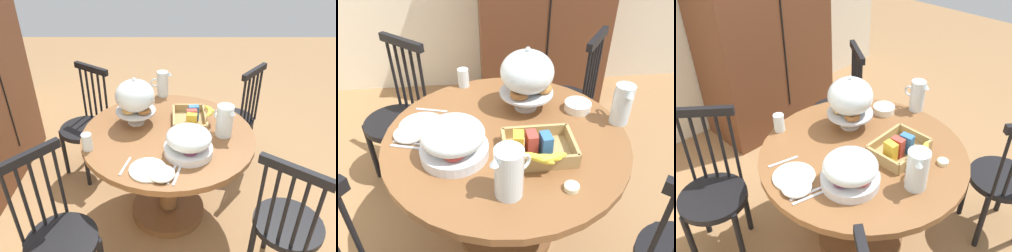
{
  "view_description": "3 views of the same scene",
  "coord_description": "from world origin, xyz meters",
  "views": [
    {
      "loc": [
        -1.73,
        -0.09,
        1.91
      ],
      "look_at": [
        0.11,
        -0.09,
        0.79
      ],
      "focal_mm": 34.37,
      "sensor_mm": 36.0,
      "label": 1
    },
    {
      "loc": [
        -0.02,
        -1.32,
        1.69
      ],
      "look_at": [
        0.11,
        -0.09,
        0.79
      ],
      "focal_mm": 34.89,
      "sensor_mm": 36.0,
      "label": 2
    },
    {
      "loc": [
        -1.13,
        -1.14,
        2.03
      ],
      "look_at": [
        0.11,
        0.06,
        0.84
      ],
      "focal_mm": 39.29,
      "sensor_mm": 36.0,
      "label": 3
    }
  ],
  "objects": [
    {
      "name": "drinking_glass",
      "position": [
        -0.09,
        0.41,
        0.8
      ],
      "size": [
        0.06,
        0.06,
        0.11
      ],
      "primitive_type": "cylinder",
      "color": "silver",
      "rests_on": "dining_table"
    },
    {
      "name": "ground_plane",
      "position": [
        0.0,
        0.0,
        0.0
      ],
      "size": [
        10.0,
        10.0,
        0.0
      ],
      "primitive_type": "plane",
      "color": "#997047"
    },
    {
      "name": "milk_pitcher",
      "position": [
        0.68,
        -0.05,
        0.83
      ],
      "size": [
        0.09,
        0.17,
        0.21
      ],
      "color": "silver",
      "rests_on": "dining_table"
    },
    {
      "name": "orange_juice_pitcher",
      "position": [
        0.08,
        -0.46,
        0.84
      ],
      "size": [
        0.17,
        0.13,
        0.22
      ],
      "color": "silver",
      "rests_on": "dining_table"
    },
    {
      "name": "windsor_chair_facing_door",
      "position": [
        -0.54,
        0.51,
        0.45
      ],
      "size": [
        0.47,
        0.47,
        0.97
      ],
      "color": "black",
      "rests_on": "ground_plane"
    },
    {
      "name": "table_knife",
      "position": [
        -0.33,
        -0.11,
        0.74
      ],
      "size": [
        0.17,
        0.06,
        0.01
      ],
      "primitive_type": "cube",
      "rotation": [
        0.0,
        0.0,
        9.15
      ],
      "color": "silver",
      "rests_on": "dining_table"
    },
    {
      "name": "butter_dish",
      "position": [
        0.33,
        -0.47,
        0.75
      ],
      "size": [
        0.06,
        0.06,
        0.02
      ],
      "primitive_type": "cylinder",
      "color": "beige",
      "rests_on": "dining_table"
    },
    {
      "name": "pastry_stand_with_dome",
      "position": [
        0.24,
        0.13,
        0.94
      ],
      "size": [
        0.28,
        0.28,
        0.34
      ],
      "color": "silver",
      "rests_on": "dining_table"
    },
    {
      "name": "fruit_platter_covered",
      "position": [
        -0.13,
        -0.22,
        0.83
      ],
      "size": [
        0.3,
        0.3,
        0.18
      ],
      "color": "silver",
      "rests_on": "dining_table"
    },
    {
      "name": "dining_table",
      "position": [
        0.11,
        -0.09,
        0.52
      ],
      "size": [
        1.17,
        1.17,
        0.74
      ],
      "color": "brown",
      "rests_on": "ground_plane"
    },
    {
      "name": "soup_spoon",
      "position": [
        -0.26,
        0.16,
        0.74
      ],
      "size": [
        0.17,
        0.06,
        0.01
      ],
      "primitive_type": "cube",
      "rotation": [
        0.0,
        0.0,
        9.15
      ],
      "color": "silver",
      "rests_on": "dining_table"
    },
    {
      "name": "windsor_chair_near_window",
      "position": [
        0.77,
        -0.68,
        0.45
      ],
      "size": [
        0.47,
        0.47,
        0.97
      ],
      "color": "black",
      "rests_on": "ground_plane"
    },
    {
      "name": "china_plate_small",
      "position": [
        -0.34,
        -0.06,
        0.76
      ],
      "size": [
        0.15,
        0.15,
        0.01
      ],
      "primitive_type": "cylinder",
      "color": "white",
      "rests_on": "china_plate_large"
    },
    {
      "name": "dinner_fork",
      "position": [
        -0.34,
        -0.14,
        0.74
      ],
      "size": [
        0.17,
        0.06,
        0.01
      ],
      "primitive_type": "cube",
      "rotation": [
        0.0,
        0.0,
        9.15
      ],
      "color": "silver",
      "rests_on": "dining_table"
    },
    {
      "name": "windsor_chair_far_side",
      "position": [
        -0.45,
        -0.77,
        0.45
      ],
      "size": [
        0.47,
        0.47,
        0.97
      ],
      "color": "black",
      "rests_on": "ground_plane"
    },
    {
      "name": "china_plate_large",
      "position": [
        -0.3,
        0.02,
        0.75
      ],
      "size": [
        0.22,
        0.22,
        0.01
      ],
      "primitive_type": "cylinder",
      "color": "white",
      "rests_on": "dining_table"
    },
    {
      "name": "windsor_chair_by_cabinet",
      "position": [
        0.64,
        0.62,
        0.45
      ],
      "size": [
        0.46,
        0.46,
        0.97
      ],
      "color": "black",
      "rests_on": "ground_plane"
    },
    {
      "name": "cereal_basket",
      "position": [
        0.23,
        -0.26,
        0.78
      ],
      "size": [
        0.32,
        0.3,
        0.12
      ],
      "color": "tan",
      "rests_on": "dining_table"
    },
    {
      "name": "cereal_bowl",
      "position": [
        0.51,
        0.08,
        0.76
      ],
      "size": [
        0.14,
        0.14,
        0.04
      ],
      "primitive_type": "cylinder",
      "color": "white",
      "rests_on": "dining_table"
    }
  ]
}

